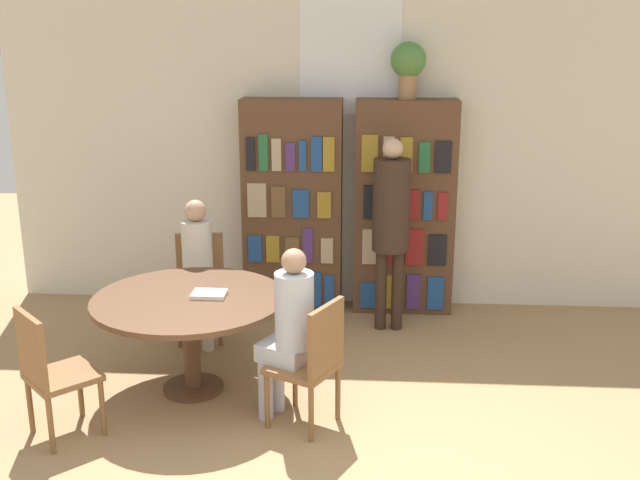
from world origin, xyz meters
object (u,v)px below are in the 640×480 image
(flower_vase, at_px, (408,64))
(chair_left_side, at_px, (200,281))
(chair_near_camera, at_px, (50,369))
(reading_table, at_px, (190,310))
(bookshelf_right, at_px, (404,208))
(librarian_standing, at_px, (391,215))
(chair_far_side, at_px, (313,359))
(bookshelf_left, at_px, (292,206))
(seated_reader_right, at_px, (289,326))
(seated_reader_left, at_px, (197,265))

(flower_vase, relative_size, chair_left_side, 0.56)
(flower_vase, height_order, chair_near_camera, flower_vase)
(reading_table, relative_size, chair_left_side, 1.57)
(bookshelf_right, xyz_separation_m, chair_near_camera, (-2.32, -2.49, -0.49))
(flower_vase, distance_m, librarian_standing, 1.33)
(chair_near_camera, distance_m, chair_far_side, 1.66)
(flower_vase, distance_m, chair_near_camera, 3.83)
(bookshelf_right, relative_size, librarian_standing, 1.16)
(reading_table, bearing_deg, bookshelf_left, 72.29)
(chair_far_side, relative_size, seated_reader_right, 0.73)
(bookshelf_left, xyz_separation_m, librarian_standing, (0.89, -0.50, 0.06))
(chair_near_camera, xyz_separation_m, chair_left_side, (0.57, 1.74, 0.00))
(bookshelf_right, relative_size, flower_vase, 3.98)
(bookshelf_left, height_order, seated_reader_right, bookshelf_left)
(chair_left_side, height_order, seated_reader_left, seated_reader_left)
(chair_left_side, xyz_separation_m, librarian_standing, (1.61, 0.24, 0.55))
(bookshelf_right, distance_m, librarian_standing, 0.52)
(flower_vase, relative_size, seated_reader_right, 0.41)
(flower_vase, distance_m, reading_table, 2.88)
(bookshelf_left, distance_m, seated_reader_left, 1.19)
(chair_left_side, relative_size, seated_reader_right, 0.73)
(bookshelf_left, bearing_deg, bookshelf_right, -0.02)
(flower_vase, height_order, reading_table, flower_vase)
(seated_reader_left, distance_m, librarian_standing, 1.68)
(flower_vase, height_order, seated_reader_left, flower_vase)
(bookshelf_left, relative_size, chair_near_camera, 2.22)
(seated_reader_left, height_order, seated_reader_right, seated_reader_left)
(seated_reader_left, xyz_separation_m, librarian_standing, (1.58, 0.43, 0.35))
(flower_vase, bearing_deg, chair_left_side, -156.67)
(bookshelf_left, xyz_separation_m, seated_reader_right, (0.19, -2.15, -0.29))
(chair_far_side, bearing_deg, chair_near_camera, 126.00)
(bookshelf_right, height_order, flower_vase, flower_vase)
(chair_near_camera, height_order, seated_reader_left, seated_reader_left)
(seated_reader_right, bearing_deg, seated_reader_left, 63.01)
(bookshelf_right, xyz_separation_m, reading_table, (-1.59, -1.76, -0.35))
(reading_table, height_order, chair_near_camera, chair_near_camera)
(reading_table, distance_m, chair_left_side, 1.04)
(reading_table, xyz_separation_m, seated_reader_right, (0.75, -0.39, 0.06))
(chair_left_side, xyz_separation_m, seated_reader_right, (0.91, -1.40, 0.19))
(reading_table, height_order, librarian_standing, librarian_standing)
(chair_left_side, bearing_deg, bookshelf_left, -142.72)
(bookshelf_left, height_order, reading_table, bookshelf_left)
(chair_far_side, distance_m, seated_reader_right, 0.27)
(chair_far_side, height_order, seated_reader_left, seated_reader_left)
(chair_near_camera, xyz_separation_m, seated_reader_right, (1.48, 0.34, 0.19))
(bookshelf_right, height_order, seated_reader_right, bookshelf_right)
(chair_far_side, bearing_deg, reading_table, 90.00)
(reading_table, bearing_deg, chair_near_camera, -135.23)
(bookshelf_left, relative_size, seated_reader_left, 1.60)
(bookshelf_left, bearing_deg, chair_left_side, -133.95)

